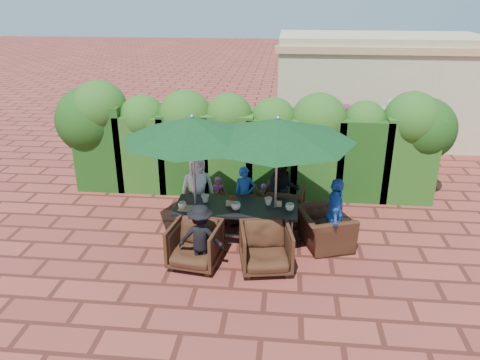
# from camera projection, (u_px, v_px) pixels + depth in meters

# --- Properties ---
(ground) EXTENTS (80.00, 80.00, 0.00)m
(ground) POSITION_uv_depth(u_px,v_px,m) (241.00, 238.00, 9.02)
(ground) COLOR brown
(ground) RESTS_ON ground
(dining_table) EXTENTS (2.25, 0.90, 0.75)m
(dining_table) POSITION_uv_depth(u_px,v_px,m) (236.00, 210.00, 8.62)
(dining_table) COLOR black
(dining_table) RESTS_ON ground
(umbrella_left) EXTENTS (2.50, 2.50, 2.46)m
(umbrella_left) POSITION_uv_depth(u_px,v_px,m) (192.00, 128.00, 8.10)
(umbrella_left) COLOR gray
(umbrella_left) RESTS_ON ground
(umbrella_right) EXTENTS (2.72, 2.72, 2.46)m
(umbrella_right) POSITION_uv_depth(u_px,v_px,m) (278.00, 130.00, 8.00)
(umbrella_right) COLOR gray
(umbrella_right) RESTS_ON ground
(chair_far_left) EXTENTS (0.89, 0.87, 0.72)m
(chair_far_left) POSITION_uv_depth(u_px,v_px,m) (205.00, 203.00, 9.64)
(chair_far_left) COLOR black
(chair_far_left) RESTS_ON ground
(chair_far_mid) EXTENTS (0.87, 0.83, 0.74)m
(chair_far_mid) POSITION_uv_depth(u_px,v_px,m) (241.00, 203.00, 9.62)
(chair_far_mid) COLOR black
(chair_far_mid) RESTS_ON ground
(chair_far_right) EXTENTS (0.89, 0.85, 0.82)m
(chair_far_right) POSITION_uv_depth(u_px,v_px,m) (284.00, 203.00, 9.53)
(chair_far_right) COLOR black
(chair_far_right) RESTS_ON ground
(chair_near_left) EXTENTS (0.93, 0.88, 0.85)m
(chair_near_left) POSITION_uv_depth(u_px,v_px,m) (195.00, 243.00, 7.99)
(chair_near_left) COLOR black
(chair_near_left) RESTS_ON ground
(chair_near_right) EXTENTS (0.96, 0.92, 0.86)m
(chair_near_right) POSITION_uv_depth(u_px,v_px,m) (266.00, 246.00, 7.87)
(chair_near_right) COLOR black
(chair_near_right) RESTS_ON ground
(chair_end_right) EXTENTS (0.96, 1.19, 0.90)m
(chair_end_right) POSITION_uv_depth(u_px,v_px,m) (324.00, 223.00, 8.62)
(chair_end_right) COLOR black
(chair_end_right) RESTS_ON ground
(adult_far_left) EXTENTS (0.78, 0.58, 1.40)m
(adult_far_left) POSITION_uv_depth(u_px,v_px,m) (198.00, 188.00, 9.51)
(adult_far_left) COLOR white
(adult_far_left) RESTS_ON ground
(adult_far_mid) EXTENTS (0.49, 0.44, 1.18)m
(adult_far_mid) POSITION_uv_depth(u_px,v_px,m) (245.00, 195.00, 9.47)
(adult_far_mid) COLOR blue
(adult_far_mid) RESTS_ON ground
(adult_far_right) EXTENTS (0.69, 0.44, 1.39)m
(adult_far_right) POSITION_uv_depth(u_px,v_px,m) (283.00, 190.00, 9.40)
(adult_far_right) COLOR black
(adult_far_right) RESTS_ON ground
(adult_near_left) EXTENTS (0.76, 0.35, 1.19)m
(adult_near_left) POSITION_uv_depth(u_px,v_px,m) (201.00, 238.00, 7.81)
(adult_near_left) COLOR black
(adult_near_left) RESTS_ON ground
(adult_end_right) EXTENTS (0.45, 0.83, 1.39)m
(adult_end_right) POSITION_uv_depth(u_px,v_px,m) (335.00, 215.00, 8.37)
(adult_end_right) COLOR blue
(adult_end_right) RESTS_ON ground
(child_left) EXTENTS (0.31, 0.25, 0.86)m
(child_left) POSITION_uv_depth(u_px,v_px,m) (218.00, 197.00, 9.75)
(child_left) COLOR #CA4788
(child_left) RESTS_ON ground
(child_right) EXTENTS (0.33, 0.30, 0.77)m
(child_right) POSITION_uv_depth(u_px,v_px,m) (263.00, 202.00, 9.63)
(child_right) COLOR #A051B1
(child_right) RESTS_ON ground
(pedestrian_a) EXTENTS (1.53, 0.58, 1.63)m
(pedestrian_a) POSITION_uv_depth(u_px,v_px,m) (310.00, 135.00, 12.54)
(pedestrian_a) COLOR #268B43
(pedestrian_a) RESTS_ON ground
(pedestrian_b) EXTENTS (0.94, 0.84, 1.68)m
(pedestrian_b) POSITION_uv_depth(u_px,v_px,m) (341.00, 135.00, 12.53)
(pedestrian_b) COLOR #CA4788
(pedestrian_b) RESTS_ON ground
(pedestrian_c) EXTENTS (1.24, 0.70, 1.84)m
(pedestrian_c) POSITION_uv_depth(u_px,v_px,m) (390.00, 134.00, 12.33)
(pedestrian_c) COLOR gray
(pedestrian_c) RESTS_ON ground
(cup_a) EXTENTS (0.15, 0.15, 0.12)m
(cup_a) POSITION_uv_depth(u_px,v_px,m) (182.00, 205.00, 8.48)
(cup_a) COLOR beige
(cup_a) RESTS_ON dining_table
(cup_b) EXTENTS (0.15, 0.15, 0.14)m
(cup_b) POSITION_uv_depth(u_px,v_px,m) (205.00, 198.00, 8.74)
(cup_b) COLOR beige
(cup_b) RESTS_ON dining_table
(cup_c) EXTENTS (0.18, 0.18, 0.14)m
(cup_c) POSITION_uv_depth(u_px,v_px,m) (236.00, 206.00, 8.43)
(cup_c) COLOR beige
(cup_c) RESTS_ON dining_table
(cup_d) EXTENTS (0.14, 0.14, 0.14)m
(cup_d) POSITION_uv_depth(u_px,v_px,m) (268.00, 201.00, 8.63)
(cup_d) COLOR beige
(cup_d) RESTS_ON dining_table
(cup_e) EXTENTS (0.16, 0.16, 0.13)m
(cup_e) POSITION_uv_depth(u_px,v_px,m) (290.00, 207.00, 8.41)
(cup_e) COLOR beige
(cup_e) RESTS_ON dining_table
(ketchup_bottle) EXTENTS (0.04, 0.04, 0.17)m
(ketchup_bottle) POSITION_uv_depth(u_px,v_px,m) (231.00, 201.00, 8.61)
(ketchup_bottle) COLOR #B20C0A
(ketchup_bottle) RESTS_ON dining_table
(sauce_bottle) EXTENTS (0.04, 0.04, 0.17)m
(sauce_bottle) POSITION_uv_depth(u_px,v_px,m) (234.00, 201.00, 8.61)
(sauce_bottle) COLOR #4C230C
(sauce_bottle) RESTS_ON dining_table
(serving_tray) EXTENTS (0.35, 0.25, 0.02)m
(serving_tray) POSITION_uv_depth(u_px,v_px,m) (188.00, 208.00, 8.48)
(serving_tray) COLOR #AB7C53
(serving_tray) RESTS_ON dining_table
(number_block_left) EXTENTS (0.12, 0.06, 0.10)m
(number_block_left) POSITION_uv_depth(u_px,v_px,m) (229.00, 203.00, 8.59)
(number_block_left) COLOR tan
(number_block_left) RESTS_ON dining_table
(number_block_right) EXTENTS (0.12, 0.06, 0.10)m
(number_block_right) POSITION_uv_depth(u_px,v_px,m) (279.00, 204.00, 8.56)
(number_block_right) COLOR tan
(number_block_right) RESTS_ON dining_table
(hedge_wall) EXTENTS (9.10, 1.60, 2.56)m
(hedge_wall) POSITION_uv_depth(u_px,v_px,m) (243.00, 135.00, 10.66)
(hedge_wall) COLOR #193A0F
(hedge_wall) RESTS_ON ground
(building) EXTENTS (6.20, 3.08, 3.20)m
(building) POSITION_uv_depth(u_px,v_px,m) (375.00, 88.00, 14.52)
(building) COLOR #C2B790
(building) RESTS_ON ground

